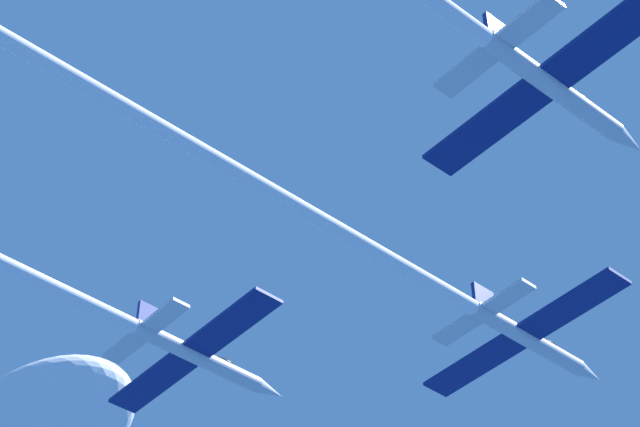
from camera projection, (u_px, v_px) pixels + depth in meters
The scene contains 2 objects.
jet_lead at pixel (367, 246), 91.32m from camera, with size 19.27×59.70×3.19m.
jet_left_wing at pixel (11, 267), 92.36m from camera, with size 19.27×59.57×3.19m.
Camera 1 is at (49.87, -64.28, -59.63)m, focal length 72.48 mm.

